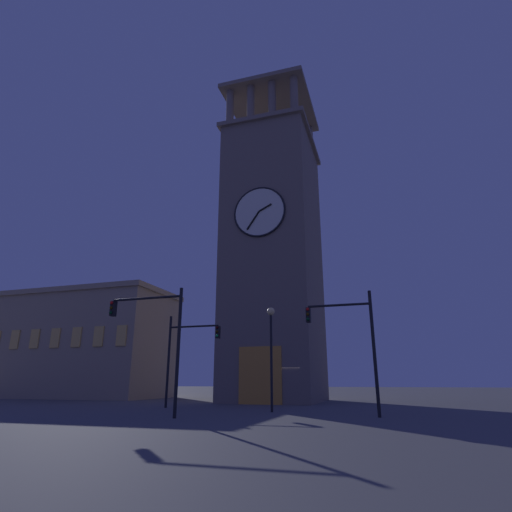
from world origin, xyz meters
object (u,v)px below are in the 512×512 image
clocktower (274,255)px  adjacent_wing_building (86,344)px  traffic_signal_near (185,347)px  street_lamp (271,338)px  traffic_signal_mid (156,329)px  traffic_signal_far (351,334)px

clocktower → adjacent_wing_building: 21.92m
traffic_signal_near → street_lamp: bearing=165.2°
clocktower → traffic_signal_near: 13.44m
traffic_signal_near → street_lamp: (-6.10, 1.61, 0.22)m
traffic_signal_mid → traffic_signal_far: (-8.86, -3.18, -0.18)m
clocktower → traffic_signal_far: (-7.23, 13.09, -8.54)m
adjacent_wing_building → traffic_signal_far: bearing=151.7°
traffic_signal_mid → adjacent_wing_building: bearing=-43.7°
clocktower → traffic_signal_far: bearing=118.9°
adjacent_wing_building → traffic_signal_far: size_ratio=2.96×
street_lamp → clocktower: bearing=-76.5°
clocktower → traffic_signal_far: clocktower is taller
clocktower → traffic_signal_far: 17.22m
adjacent_wing_building → traffic_signal_near: (-17.28, 11.62, -1.59)m
clocktower → street_lamp: clocktower is taller
clocktower → adjacent_wing_building: clocktower is taller
traffic_signal_near → traffic_signal_far: 11.14m
traffic_signal_mid → street_lamp: bearing=-131.2°
traffic_signal_far → traffic_signal_mid: bearing=19.8°
adjacent_wing_building → traffic_signal_mid: adjacent_wing_building is taller
traffic_signal_near → traffic_signal_far: bearing=162.3°
clocktower → traffic_signal_far: size_ratio=5.19×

